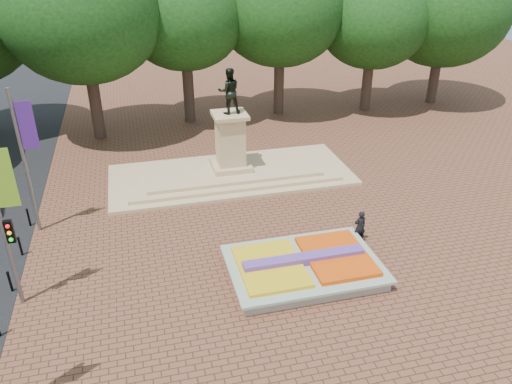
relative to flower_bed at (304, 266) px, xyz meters
The scene contains 7 objects.
ground 2.28m from the flower_bed, 117.19° to the left, with size 90.00×90.00×0.00m, color brown.
flower_bed is the anchor object (origin of this frame).
monument 10.07m from the flower_bed, 95.87° to the left, with size 14.00×6.00×6.40m.
tree_row_back 21.01m from the flower_bed, 86.26° to the left, with size 44.80×8.80×10.43m.
banner_poles 11.66m from the flower_bed, behind, with size 0.88×11.17×7.00m.
bollard_row 11.74m from the flower_bed, behind, with size 0.12×13.12×0.98m.
pedestrian 3.70m from the flower_bed, 27.38° to the left, with size 0.59×0.39×1.61m, color black.
Camera 1 is at (-5.20, -18.04, 12.77)m, focal length 35.00 mm.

